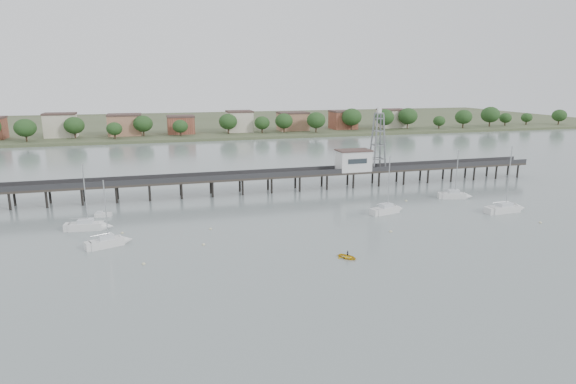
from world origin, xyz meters
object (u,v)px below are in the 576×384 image
object	(u,v)px
sailboat_b	(93,226)
pier	(255,177)
sailboat_a	(113,242)
white_tender	(103,215)
sailboat_d	(509,209)
lattice_tower	(378,142)
sailboat_e	(458,196)
yellow_dinghy	(347,258)
sailboat_c	(390,210)

from	to	relation	value
sailboat_b	pier	bearing A→B (deg)	37.56
sailboat_a	white_tender	bearing A→B (deg)	78.23
sailboat_d	white_tender	world-z (taller)	sailboat_d
sailboat_b	sailboat_d	xyz separation A→B (m)	(80.69, -10.15, -0.01)
pier	lattice_tower	distance (m)	32.34
sailboat_e	yellow_dinghy	size ratio (longest dim) A/B	3.86
sailboat_d	yellow_dinghy	xyz separation A→B (m)	(-41.98, -15.46, -0.64)
pier	sailboat_a	world-z (taller)	sailboat_a
pier	lattice_tower	xyz separation A→B (m)	(31.50, 0.00, 7.31)
sailboat_a	yellow_dinghy	size ratio (longest dim) A/B	3.78
pier	lattice_tower	world-z (taller)	lattice_tower
lattice_tower	white_tender	distance (m)	66.80
sailboat_c	white_tender	distance (m)	57.26
sailboat_a	yellow_dinghy	bearing A→B (deg)	-45.61
yellow_dinghy	lattice_tower	bearing A→B (deg)	24.54
pier	white_tender	distance (m)	35.62
sailboat_d	sailboat_e	world-z (taller)	sailboat_d
yellow_dinghy	white_tender	bearing A→B (deg)	102.97
sailboat_b	yellow_dinghy	world-z (taller)	sailboat_b
lattice_tower	yellow_dinghy	distance (m)	54.62
sailboat_d	white_tender	distance (m)	81.84
sailboat_d	sailboat_c	world-z (taller)	sailboat_d
pier	white_tender	xyz separation A→B (m)	(-33.29, -12.21, -3.42)
sailboat_c	white_tender	xyz separation A→B (m)	(-55.85, 12.62, -0.27)
sailboat_e	sailboat_c	distance (m)	21.45
sailboat_d	sailboat_c	distance (m)	24.58
sailboat_b	white_tender	size ratio (longest dim) A/B	3.84
sailboat_b	sailboat_c	xyz separation A→B (m)	(56.81, -4.31, 0.00)
sailboat_e	sailboat_d	bearing A→B (deg)	-57.22
sailboat_b	yellow_dinghy	xyz separation A→B (m)	(38.71, -25.61, -0.65)
pier	white_tender	bearing A→B (deg)	-159.85
pier	sailboat_e	size ratio (longest dim) A/B	12.79
sailboat_e	white_tender	size ratio (longest dim) A/B	3.56
sailboat_a	sailboat_e	xyz separation A→B (m)	(73.16, 12.33, -0.00)
lattice_tower	white_tender	xyz separation A→B (m)	(-64.79, -12.21, -10.72)
sailboat_b	sailboat_a	distance (m)	10.77
sailboat_c	yellow_dinghy	size ratio (longest dim) A/B	4.04
pier	sailboat_e	world-z (taller)	sailboat_e
yellow_dinghy	sailboat_a	bearing A→B (deg)	120.64
sailboat_c	sailboat_a	bearing A→B (deg)	171.10
sailboat_b	sailboat_c	size ratio (longest dim) A/B	1.03
sailboat_a	lattice_tower	bearing A→B (deg)	4.97
lattice_tower	pier	bearing A→B (deg)	-180.00
lattice_tower	sailboat_d	distance (m)	35.69
sailboat_a	sailboat_c	world-z (taller)	sailboat_c
sailboat_a	sailboat_e	size ratio (longest dim) A/B	0.98
white_tender	yellow_dinghy	bearing A→B (deg)	-33.38
sailboat_b	sailboat_c	bearing A→B (deg)	2.29
lattice_tower	sailboat_a	xyz separation A→B (m)	(-61.70, -30.51, -10.45)
sailboat_e	pier	bearing A→B (deg)	174.27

